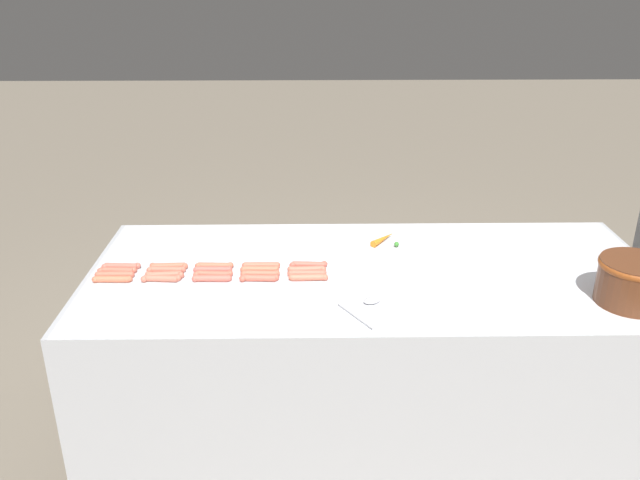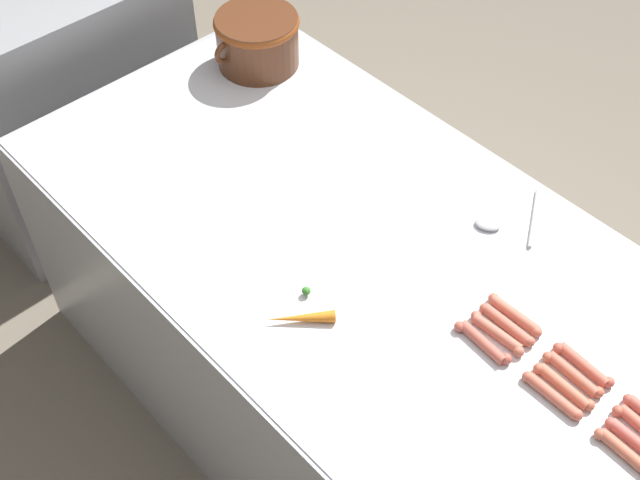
{
  "view_description": "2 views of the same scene",
  "coord_description": "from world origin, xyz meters",
  "px_view_note": "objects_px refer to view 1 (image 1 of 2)",
  "views": [
    {
      "loc": [
        2.49,
        -0.27,
        2.06
      ],
      "look_at": [
        -0.07,
        -0.22,
        0.97
      ],
      "focal_mm": 36.66,
      "sensor_mm": 36.0,
      "label": 1
    },
    {
      "loc": [
        -1.07,
        -0.84,
        2.51
      ],
      "look_at": [
        -0.11,
        0.21,
        0.91
      ],
      "focal_mm": 46.17,
      "sensor_mm": 36.0,
      "label": 2
    }
  ],
  "objects_px": {
    "hot_dog_9": "(307,269)",
    "carrot": "(384,239)",
    "hot_dog_0": "(121,266)",
    "hot_dog_13": "(260,274)",
    "hot_dog_14": "(307,273)",
    "hot_dog_2": "(214,266)",
    "serving_spoon": "(366,305)",
    "hot_dog_7": "(213,270)",
    "hot_dog_15": "(112,279)",
    "hot_dog_6": "(166,270)",
    "hot_dog_16": "(161,278)",
    "hot_dog_19": "(308,277)",
    "hot_dog_12": "(213,274)",
    "hot_dog_3": "(261,265)",
    "hot_dog_4": "(308,265)",
    "hot_dog_1": "(169,266)",
    "bean_pot": "(634,279)",
    "hot_dog_10": "(115,275)",
    "hot_dog_17": "(212,278)",
    "hot_dog_11": "(165,275)",
    "hot_dog_8": "(260,269)",
    "hot_dog_18": "(259,278)",
    "hot_dog_5": "(117,271)"
  },
  "relations": [
    {
      "from": "carrot",
      "to": "hot_dog_2",
      "type": "bearing_deg",
      "value": -70.01
    },
    {
      "from": "bean_pot",
      "to": "hot_dog_17",
      "type": "bearing_deg",
      "value": -97.17
    },
    {
      "from": "hot_dog_7",
      "to": "hot_dog_12",
      "type": "distance_m",
      "value": 0.04
    },
    {
      "from": "hot_dog_19",
      "to": "carrot",
      "type": "distance_m",
      "value": 0.53
    },
    {
      "from": "hot_dog_10",
      "to": "carrot",
      "type": "xyz_separation_m",
      "value": [
        -0.35,
        1.15,
        0.0
      ]
    },
    {
      "from": "hot_dog_0",
      "to": "hot_dog_13",
      "type": "bearing_deg",
      "value": 82.17
    },
    {
      "from": "hot_dog_12",
      "to": "hot_dog_3",
      "type": "bearing_deg",
      "value": 112.99
    },
    {
      "from": "hot_dog_12",
      "to": "serving_spoon",
      "type": "height_order",
      "value": "hot_dog_12"
    },
    {
      "from": "serving_spoon",
      "to": "hot_dog_7",
      "type": "bearing_deg",
      "value": -116.44
    },
    {
      "from": "hot_dog_5",
      "to": "hot_dog_10",
      "type": "relative_size",
      "value": 1.0
    },
    {
      "from": "carrot",
      "to": "hot_dog_15",
      "type": "bearing_deg",
      "value": -71.07
    },
    {
      "from": "hot_dog_7",
      "to": "hot_dog_9",
      "type": "bearing_deg",
      "value": 89.54
    },
    {
      "from": "hot_dog_19",
      "to": "hot_dog_1",
      "type": "bearing_deg",
      "value": -101.24
    },
    {
      "from": "hot_dog_10",
      "to": "hot_dog_19",
      "type": "distance_m",
      "value": 0.8
    },
    {
      "from": "hot_dog_0",
      "to": "hot_dog_8",
      "type": "xyz_separation_m",
      "value": [
        0.04,
        0.59,
        0.0
      ]
    },
    {
      "from": "hot_dog_13",
      "to": "hot_dog_17",
      "type": "relative_size",
      "value": 1.0
    },
    {
      "from": "hot_dog_11",
      "to": "hot_dog_19",
      "type": "relative_size",
      "value": 1.0
    },
    {
      "from": "hot_dog_2",
      "to": "hot_dog_14",
      "type": "xyz_separation_m",
      "value": [
        0.08,
        0.39,
        0.0
      ]
    },
    {
      "from": "hot_dog_16",
      "to": "hot_dog_19",
      "type": "xyz_separation_m",
      "value": [
        -0.0,
        0.6,
        0.0
      ]
    },
    {
      "from": "hot_dog_7",
      "to": "hot_dog_8",
      "type": "relative_size",
      "value": 1.0
    },
    {
      "from": "hot_dog_9",
      "to": "carrot",
      "type": "distance_m",
      "value": 0.48
    },
    {
      "from": "hot_dog_18",
      "to": "serving_spoon",
      "type": "relative_size",
      "value": 0.66
    },
    {
      "from": "hot_dog_13",
      "to": "hot_dog_14",
      "type": "distance_m",
      "value": 0.19
    },
    {
      "from": "hot_dog_6",
      "to": "hot_dog_16",
      "type": "relative_size",
      "value": 1.0
    },
    {
      "from": "hot_dog_1",
      "to": "carrot",
      "type": "bearing_deg",
      "value": 106.15
    },
    {
      "from": "hot_dog_4",
      "to": "hot_dog_5",
      "type": "distance_m",
      "value": 0.8
    },
    {
      "from": "hot_dog_0",
      "to": "hot_dog_13",
      "type": "relative_size",
      "value": 1.0
    },
    {
      "from": "hot_dog_2",
      "to": "hot_dog_14",
      "type": "distance_m",
      "value": 0.4
    },
    {
      "from": "hot_dog_10",
      "to": "hot_dog_16",
      "type": "distance_m",
      "value": 0.2
    },
    {
      "from": "hot_dog_1",
      "to": "hot_dog_14",
      "type": "distance_m",
      "value": 0.59
    },
    {
      "from": "hot_dog_4",
      "to": "bean_pot",
      "type": "xyz_separation_m",
      "value": [
        0.33,
        1.23,
        0.09
      ]
    },
    {
      "from": "hot_dog_6",
      "to": "hot_dog_7",
      "type": "distance_m",
      "value": 0.2
    },
    {
      "from": "hot_dog_0",
      "to": "hot_dog_10",
      "type": "height_order",
      "value": "same"
    },
    {
      "from": "hot_dog_14",
      "to": "hot_dog_18",
      "type": "xyz_separation_m",
      "value": [
        0.04,
        -0.19,
        0.0
      ]
    },
    {
      "from": "hot_dog_1",
      "to": "bean_pot",
      "type": "xyz_separation_m",
      "value": [
        0.32,
        1.82,
        0.09
      ]
    },
    {
      "from": "hot_dog_15",
      "to": "hot_dog_19",
      "type": "distance_m",
      "value": 0.8
    },
    {
      "from": "hot_dog_7",
      "to": "hot_dog_12",
      "type": "xyz_separation_m",
      "value": [
        0.04,
        0.01,
        0.0
      ]
    },
    {
      "from": "hot_dog_0",
      "to": "hot_dog_6",
      "type": "xyz_separation_m",
      "value": [
        0.04,
        0.2,
        0.0
      ]
    },
    {
      "from": "hot_dog_9",
      "to": "hot_dog_11",
      "type": "relative_size",
      "value": 1.0
    },
    {
      "from": "hot_dog_17",
      "to": "hot_dog_15",
      "type": "bearing_deg",
      "value": -89.89
    },
    {
      "from": "hot_dog_18",
      "to": "serving_spoon",
      "type": "height_order",
      "value": "hot_dog_18"
    },
    {
      "from": "hot_dog_11",
      "to": "hot_dog_13",
      "type": "bearing_deg",
      "value": 90.25
    },
    {
      "from": "hot_dog_7",
      "to": "hot_dog_3",
      "type": "bearing_deg",
      "value": 101.19
    },
    {
      "from": "hot_dog_4",
      "to": "hot_dog_15",
      "type": "height_order",
      "value": "same"
    },
    {
      "from": "hot_dog_6",
      "to": "hot_dog_13",
      "type": "height_order",
      "value": "same"
    },
    {
      "from": "hot_dog_8",
      "to": "hot_dog_19",
      "type": "bearing_deg",
      "value": 68.73
    },
    {
      "from": "serving_spoon",
      "to": "hot_dog_8",
      "type": "bearing_deg",
      "value": -126.07
    },
    {
      "from": "hot_dog_2",
      "to": "hot_dog_4",
      "type": "xyz_separation_m",
      "value": [
        -0.0,
        0.4,
        0.0
      ]
    },
    {
      "from": "hot_dog_12",
      "to": "hot_dog_15",
      "type": "bearing_deg",
      "value": -84.3
    },
    {
      "from": "hot_dog_2",
      "to": "hot_dog_9",
      "type": "height_order",
      "value": "same"
    }
  ]
}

